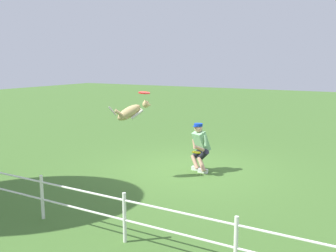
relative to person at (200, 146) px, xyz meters
name	(u,v)px	position (x,y,z in m)	size (l,w,h in m)	color
ground_plane	(190,170)	(0.29, 0.00, -0.70)	(60.00, 60.00, 0.00)	#456F2D
person	(200,146)	(0.00, 0.00, 0.00)	(0.64, 0.70, 1.29)	silver
dog	(131,112)	(1.15, 1.45, 0.99)	(0.83, 0.73, 0.57)	tan
frisbee_flying	(144,93)	(0.88, 1.30, 1.45)	(0.28, 0.28, 0.02)	red
frisbee_held	(196,152)	(-0.07, 0.38, -0.09)	(0.23, 0.23, 0.02)	yellow
fence	(80,203)	(0.29, 4.21, -0.21)	(16.83, 0.06, 0.83)	white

